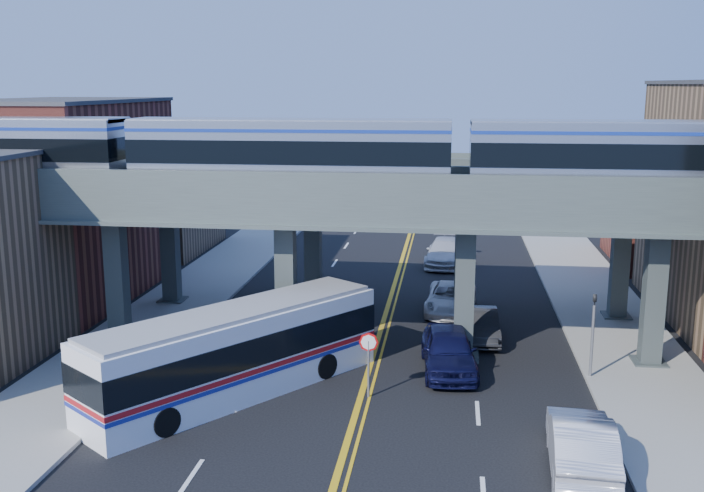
{
  "coord_description": "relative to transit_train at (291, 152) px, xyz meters",
  "views": [
    {
      "loc": [
        3.33,
        -25.64,
        11.97
      ],
      "look_at": [
        -0.77,
        6.28,
        5.33
      ],
      "focal_mm": 40.0,
      "sensor_mm": 36.0,
      "label": 1
    }
  ],
  "objects": [
    {
      "name": "building_west_c",
      "position": [
        -14.81,
        21.0,
        -5.11
      ],
      "size": [
        8.0,
        10.0,
        8.0
      ],
      "primitive_type": "cube",
      "color": "olive",
      "rests_on": "ground"
    },
    {
      "name": "car_lane_c",
      "position": [
        7.12,
        7.13,
        -8.35
      ],
      "size": [
        2.84,
        5.63,
        1.53
      ],
      "primitive_type": "imported",
      "rotation": [
        0.0,
        0.0,
        -0.06
      ],
      "color": "silver",
      "rests_on": "ground"
    },
    {
      "name": "car_parked_curb",
      "position": [
        11.27,
        -10.09,
        -8.21
      ],
      "size": [
        2.25,
        5.59,
        1.81
      ],
      "primitive_type": "imported",
      "rotation": [
        0.0,
        0.0,
        3.08
      ],
      "color": "silver",
      "rests_on": "ground"
    },
    {
      "name": "building_west_b",
      "position": [
        -14.81,
        8.0,
        -3.61
      ],
      "size": [
        8.0,
        14.0,
        11.0
      ],
      "primitive_type": "cube",
      "color": "brown",
      "rests_on": "ground"
    },
    {
      "name": "transit_train",
      "position": [
        0.0,
        0.0,
        0.0
      ],
      "size": [
        43.32,
        2.71,
        3.16
      ],
      "color": "black",
      "rests_on": "elevated_viaduct_near"
    },
    {
      "name": "elevated_viaduct_near",
      "position": [
        3.69,
        0.0,
        -2.64
      ],
      "size": [
        52.0,
        3.6,
        7.4
      ],
      "color": "#404A49",
      "rests_on": "ground"
    },
    {
      "name": "stop_sign",
      "position": [
        3.99,
        -5.0,
        -7.35
      ],
      "size": [
        0.76,
        0.09,
        2.63
      ],
      "color": "slate",
      "rests_on": "ground"
    },
    {
      "name": "ground",
      "position": [
        3.69,
        -8.0,
        -9.11
      ],
      "size": [
        120.0,
        120.0,
        0.0
      ],
      "primitive_type": "plane",
      "color": "black",
      "rests_on": "ground"
    },
    {
      "name": "traffic_signal",
      "position": [
        12.89,
        -2.0,
        -6.81
      ],
      "size": [
        0.15,
        0.18,
        4.1
      ],
      "color": "slate",
      "rests_on": "ground"
    },
    {
      "name": "building_east_c",
      "position": [
        22.19,
        21.0,
        -4.61
      ],
      "size": [
        8.0,
        10.0,
        9.0
      ],
      "primitive_type": "cube",
      "color": "brown",
      "rests_on": "ground"
    },
    {
      "name": "car_lane_b",
      "position": [
        8.57,
        2.64,
        -8.38
      ],
      "size": [
        1.76,
        4.52,
        1.47
      ],
      "primitive_type": "imported",
      "rotation": [
        0.0,
        0.0,
        0.05
      ],
      "color": "#28282A",
      "rests_on": "ground"
    },
    {
      "name": "transit_bus",
      "position": [
        -1.18,
        -5.31,
        -7.41
      ],
      "size": [
        9.99,
        11.94,
        3.3
      ],
      "rotation": [
        0.0,
        0.0,
        0.92
      ],
      "color": "white",
      "rests_on": "ground"
    },
    {
      "name": "car_lane_d",
      "position": [
        6.68,
        18.58,
        -8.25
      ],
      "size": [
        2.82,
        6.08,
        1.72
      ],
      "primitive_type": "imported",
      "rotation": [
        0.0,
        0.0,
        -0.07
      ],
      "color": "silver",
      "rests_on": "ground"
    },
    {
      "name": "sidewalk_west",
      "position": [
        -7.81,
        2.0,
        -9.03
      ],
      "size": [
        5.0,
        70.0,
        0.16
      ],
      "primitive_type": "cube",
      "color": "gray",
      "rests_on": "ground"
    },
    {
      "name": "sidewalk_east",
      "position": [
        15.19,
        2.0,
        -9.03
      ],
      "size": [
        5.0,
        70.0,
        0.16
      ],
      "primitive_type": "cube",
      "color": "gray",
      "rests_on": "ground"
    },
    {
      "name": "elevated_viaduct_far",
      "position": [
        3.69,
        7.0,
        -2.64
      ],
      "size": [
        52.0,
        3.6,
        7.4
      ],
      "color": "#404A49",
      "rests_on": "ground"
    },
    {
      "name": "car_lane_a",
      "position": [
        7.07,
        -1.72,
        -8.18
      ],
      "size": [
        2.66,
        5.63,
        1.86
      ],
      "primitive_type": "imported",
      "rotation": [
        0.0,
        0.0,
        0.09
      ],
      "color": "black",
      "rests_on": "ground"
    }
  ]
}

